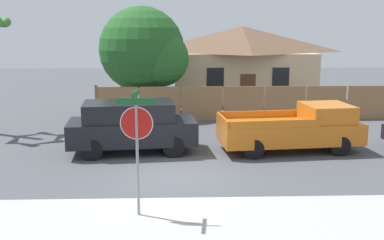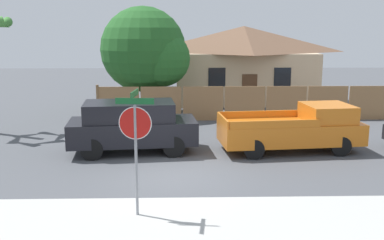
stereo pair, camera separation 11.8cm
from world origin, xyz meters
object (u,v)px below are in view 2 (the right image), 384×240
at_px(house, 243,62).
at_px(orange_pickup, 296,129).
at_px(red_suv, 132,125).
at_px(stop_sign, 135,132).
at_px(oak_tree, 147,51).

xyz_separation_m(house, orange_pickup, (0.34, -12.46, -1.61)).
distance_m(red_suv, stop_sign, 6.04).
height_order(red_suv, stop_sign, stop_sign).
height_order(oak_tree, red_suv, oak_tree).
relative_size(house, red_suv, 1.89).
xyz_separation_m(red_suv, orange_pickup, (6.25, 0.03, -0.18)).
bearing_deg(oak_tree, house, 39.91).
bearing_deg(oak_tree, orange_pickup, -50.81).
relative_size(oak_tree, orange_pickup, 1.06).
bearing_deg(house, orange_pickup, -88.46).
xyz_separation_m(orange_pickup, stop_sign, (-5.52, -5.92, 1.28)).
xyz_separation_m(house, red_suv, (-5.91, -12.49, -1.43)).
relative_size(house, orange_pickup, 1.69).
distance_m(oak_tree, orange_pickup, 10.11).
distance_m(red_suv, orange_pickup, 6.25).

